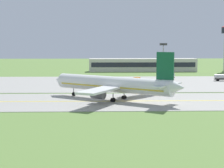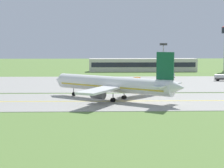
# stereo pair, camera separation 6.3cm
# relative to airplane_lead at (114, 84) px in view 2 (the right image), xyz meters

# --- Properties ---
(ground_plane) EXTENTS (500.00, 500.00, 0.00)m
(ground_plane) POSITION_rel_airplane_lead_xyz_m (5.34, -1.92, -4.13)
(ground_plane) COLOR olive
(taxiway_strip) EXTENTS (240.00, 28.00, 0.10)m
(taxiway_strip) POSITION_rel_airplane_lead_xyz_m (5.34, -1.92, -4.08)
(taxiway_strip) COLOR #9E9B93
(taxiway_strip) RESTS_ON ground
(apron_pad) EXTENTS (140.00, 52.00, 0.10)m
(apron_pad) POSITION_rel_airplane_lead_xyz_m (15.34, 40.08, -4.08)
(apron_pad) COLOR #9E9B93
(apron_pad) RESTS_ON ground
(taxiway_centreline) EXTENTS (220.00, 0.60, 0.01)m
(taxiway_centreline) POSITION_rel_airplane_lead_xyz_m (5.34, -1.92, -4.03)
(taxiway_centreline) COLOR yellow
(taxiway_centreline) RESTS_ON taxiway_strip
(airplane_lead) EXTENTS (34.13, 28.89, 12.70)m
(airplane_lead) POSITION_rel_airplane_lead_xyz_m (0.00, 0.00, 0.00)
(airplane_lead) COLOR white
(airplane_lead) RESTS_ON ground
(service_truck_baggage) EXTENTS (6.15, 4.97, 2.65)m
(service_truck_baggage) POSITION_rel_airplane_lead_xyz_m (23.78, 52.98, -2.60)
(service_truck_baggage) COLOR orange
(service_truck_baggage) RESTS_ON ground
(service_truck_fuel) EXTENTS (6.51, 5.13, 2.59)m
(service_truck_fuel) POSITION_rel_airplane_lead_xyz_m (10.85, 37.54, -2.95)
(service_truck_fuel) COLOR orange
(service_truck_fuel) RESTS_ON ground
(service_truck_catering) EXTENTS (6.22, 2.95, 2.65)m
(service_truck_catering) POSITION_rel_airplane_lead_xyz_m (43.78, 46.33, -2.60)
(service_truck_catering) COLOR silver
(service_truck_catering) RESTS_ON ground
(terminal_building) EXTENTS (55.24, 8.11, 7.81)m
(terminal_building) POSITION_rel_airplane_lead_xyz_m (18.59, 96.04, -0.80)
(terminal_building) COLOR beige
(terminal_building) RESTS_ON ground
(apron_light_mast) EXTENTS (2.40, 0.50, 14.70)m
(apron_light_mast) POSITION_rel_airplane_lead_xyz_m (16.90, 24.35, 5.19)
(apron_light_mast) COLOR gray
(apron_light_mast) RESTS_ON ground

